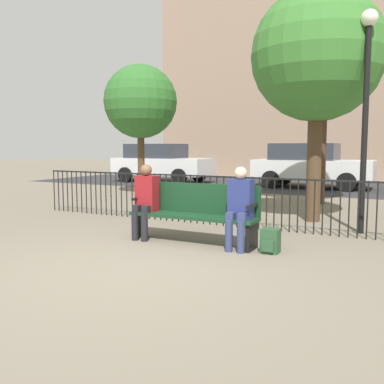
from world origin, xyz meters
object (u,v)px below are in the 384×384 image
park_bench (194,211)px  tree_2 (317,56)px  backpack (270,241)px  parked_car_2 (161,162)px  tree_1 (140,102)px  seated_person_0 (145,198)px  parked_car_1 (310,165)px  lamp_post (367,88)px  tree_0 (324,58)px  seated_person_1 (240,204)px

park_bench → tree_2: size_ratio=0.45×
backpack → parked_car_2: bearing=129.0°
backpack → tree_1: bearing=137.6°
seated_person_0 → parked_car_2: parked_car_2 is taller
parked_car_2 → parked_car_1: bearing=3.0°
park_bench → seated_person_0: (-0.82, -0.13, 0.17)m
park_bench → tree_1: (-4.61, 5.26, 2.36)m
seated_person_0 → lamp_post: bearing=34.6°
park_bench → parked_car_2: parked_car_2 is taller
tree_0 → parked_car_2: size_ratio=1.23×
seated_person_1 → parked_car_1: size_ratio=0.29×
parked_car_2 → tree_2: bearing=-41.0°
park_bench → tree_2: 4.11m
backpack → parked_car_1: 10.24m
tree_0 → parked_car_2: tree_0 is taller
park_bench → seated_person_1: (0.80, -0.13, 0.16)m
seated_person_0 → tree_0: size_ratio=0.23×
parked_car_1 → park_bench: bearing=-87.6°
tree_2 → parked_car_1: bearing=102.9°
tree_2 → tree_0: bearing=98.5°
seated_person_1 → parked_car_1: (-1.22, 10.11, 0.18)m
backpack → parked_car_1: size_ratio=0.08×
tree_0 → backpack: bearing=-85.4°
tree_0 → tree_2: size_ratio=1.14×
tree_2 → parked_car_2: tree_2 is taller
parked_car_2 → lamp_post: bearing=-40.9°
parked_car_1 → parked_car_2: same height
tree_1 → tree_2: bearing=-22.7°
seated_person_1 → parked_car_2: parked_car_2 is taller
seated_person_0 → lamp_post: (3.04, 2.10, 1.80)m
tree_0 → lamp_post: 4.11m
backpack → tree_2: tree_2 is taller
lamp_post → parked_car_2: size_ratio=0.89×
lamp_post → tree_1: bearing=154.3°
parked_car_2 → tree_0: bearing=-28.5°
tree_2 → lamp_post: size_ratio=1.22×
backpack → tree_0: bearing=94.6°
backpack → seated_person_1: bearing=-176.4°
tree_0 → tree_1: bearing=-176.3°
seated_person_1 → parked_car_1: parked_car_1 is taller
seated_person_1 → lamp_post: size_ratio=0.32×
seated_person_0 → backpack: size_ratio=3.52×
tree_0 → lamp_post: bearing=-68.7°
lamp_post → parked_car_1: size_ratio=0.89×
seated_person_1 → backpack: 0.68m
park_bench → parked_car_2: 11.72m
tree_2 → parked_car_2: size_ratio=1.08×
seated_person_0 → tree_2: size_ratio=0.27×
park_bench → backpack: bearing=-4.7°
backpack → tree_0: size_ratio=0.07×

